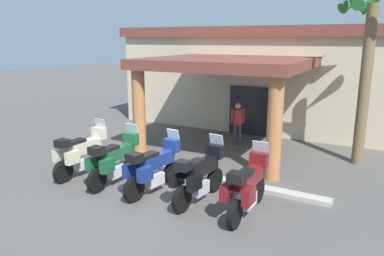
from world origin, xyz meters
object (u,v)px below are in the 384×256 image
(motorcycle_cream, at_px, (82,153))
(motorcycle_black, at_px, (199,176))
(motorcycle_maroon, at_px, (247,187))
(motorcycle_blue, at_px, (153,168))
(motel_building, at_px, (270,75))
(palm_tree_near_portico, at_px, (370,36))
(pedestrian, at_px, (237,121))
(motorcycle_green, at_px, (114,160))

(motorcycle_cream, distance_m, motorcycle_black, 4.03)
(motorcycle_black, height_order, motorcycle_maroon, same)
(motorcycle_blue, relative_size, motorcycle_black, 1.00)
(motel_building, xyz_separation_m, motorcycle_black, (1.61, -9.91, -1.64))
(motorcycle_maroon, xyz_separation_m, palm_tree_near_portico, (1.74, 5.44, 3.46))
(motorcycle_black, bearing_deg, pedestrian, 17.13)
(motorcycle_green, distance_m, palm_tree_near_portico, 8.70)
(motorcycle_maroon, height_order, pedestrian, pedestrian)
(motorcycle_maroon, bearing_deg, motorcycle_green, 89.53)
(pedestrian, bearing_deg, motorcycle_maroon, -13.05)
(motel_building, bearing_deg, palm_tree_near_portico, -46.66)
(motel_building, distance_m, motorcycle_maroon, 10.55)
(motorcycle_blue, height_order, motorcycle_black, same)
(motorcycle_maroon, bearing_deg, pedestrian, 24.31)
(motorcycle_green, xyz_separation_m, motorcycle_blue, (1.34, 0.04, 0.00))
(palm_tree_near_portico, bearing_deg, motorcycle_maroon, -107.78)
(motorcycle_black, height_order, pedestrian, pedestrian)
(motel_building, distance_m, motorcycle_blue, 10.16)
(motorcycle_maroon, relative_size, palm_tree_near_portico, 0.37)
(motorcycle_cream, height_order, motorcycle_blue, same)
(pedestrian, bearing_deg, motorcycle_cream, -65.39)
(motorcycle_green, distance_m, motorcycle_maroon, 4.03)
(motorcycle_cream, relative_size, motorcycle_black, 1.00)
(motel_building, relative_size, motorcycle_maroon, 6.22)
(motorcycle_black, distance_m, palm_tree_near_portico, 7.09)
(motel_building, height_order, motorcycle_maroon, motel_building)
(motorcycle_cream, height_order, motorcycle_black, same)
(motorcycle_cream, height_order, motorcycle_maroon, same)
(motorcycle_maroon, distance_m, pedestrian, 6.06)
(motorcycle_black, relative_size, pedestrian, 1.32)
(motorcycle_maroon, relative_size, pedestrian, 1.32)
(motorcycle_cream, bearing_deg, motel_building, -14.21)
(motel_building, height_order, motorcycle_blue, motel_building)
(motorcycle_black, distance_m, motorcycle_maroon, 1.35)
(motorcycle_green, distance_m, motorcycle_black, 2.69)
(motorcycle_maroon, distance_m, palm_tree_near_portico, 6.68)
(motorcycle_black, bearing_deg, motorcycle_cream, 95.24)
(motorcycle_black, bearing_deg, motorcycle_maroon, -89.57)
(motel_building, distance_m, motorcycle_green, 10.25)
(motorcycle_cream, bearing_deg, motorcycle_blue, -90.51)
(pedestrian, bearing_deg, motorcycle_green, -53.05)
(motorcycle_maroon, xyz_separation_m, pedestrian, (-2.64, 5.45, 0.27))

